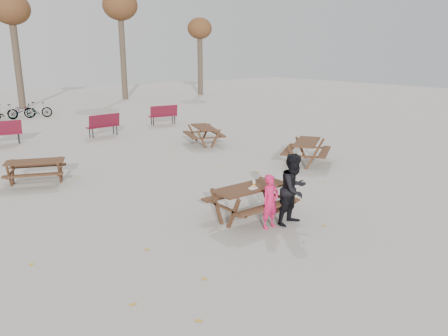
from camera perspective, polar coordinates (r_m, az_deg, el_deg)
ground at (r=10.32m, az=3.43°, el=-6.52°), size 80.00×80.00×0.00m
main_picnic_table at (r=10.12m, az=3.48°, el=-3.43°), size 1.80×1.45×0.78m
food_tray at (r=9.88m, az=3.81°, el=-2.64°), size 0.18×0.11×0.03m
bread_roll at (r=9.87m, az=3.81°, el=-2.41°), size 0.14×0.06×0.05m
soda_bottle at (r=10.01m, az=3.93°, el=-2.08°), size 0.07×0.07×0.17m
child at (r=9.60m, az=6.07°, el=-4.39°), size 0.45×0.30×1.22m
adult at (r=9.84m, az=9.11°, el=-2.75°), size 0.86×0.72×1.63m
picnic_table_east at (r=15.33m, az=10.70°, el=2.02°), size 2.34×2.25×0.79m
picnic_table_north at (r=13.93m, az=-23.35°, el=-0.50°), size 1.99×1.82×0.69m
picnic_table_far at (r=18.22m, az=-2.64°, el=4.27°), size 1.91×2.12×0.75m
park_bench_row at (r=20.68m, az=-20.76°, el=4.99°), size 12.33×1.83×1.03m
tree_row at (r=33.23m, az=-26.46°, el=17.75°), size 32.17×3.52×8.26m
fallen_leaves at (r=12.46m, az=-2.42°, el=-2.64°), size 11.00×11.00×0.01m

